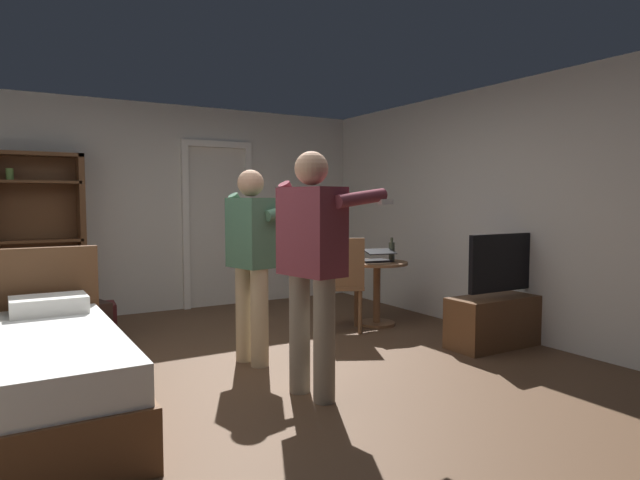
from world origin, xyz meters
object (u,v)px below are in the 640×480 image
bed (5,379)px  bookshelf (35,233)px  side_table (377,282)px  laptop (377,257)px  tv_flatscreen (503,314)px  person_striped_shirt (252,254)px  suitcase_small (73,325)px  suitcase_dark (83,320)px  person_blue_shirt (312,255)px  bottle_on_table (392,251)px  wooden_chair (343,280)px

bed → bookshelf: size_ratio=1.04×
side_table → laptop: bearing=-131.8°
bookshelf → tv_flatscreen: bearing=-39.5°
person_striped_shirt → suitcase_small: bearing=132.4°
side_table → suitcase_small: bearing=166.2°
bed → suitcase_dark: bearing=72.6°
laptop → person_blue_shirt: (-1.68, -1.52, 0.24)m
person_striped_shirt → suitcase_dark: person_striped_shirt is taller
laptop → person_striped_shirt: size_ratio=0.24×
bookshelf → tv_flatscreen: 4.92m
tv_flatscreen → person_blue_shirt: bearing=-173.2°
bed → laptop: 3.72m
person_blue_shirt → suitcase_dark: 3.08m
side_table → person_blue_shirt: (-1.72, -1.57, 0.52)m
laptop → bottle_on_table: (0.18, -0.04, 0.06)m
tv_flatscreen → bed: bearing=177.3°
bookshelf → person_striped_shirt: bearing=-58.7°
bookshelf → bed: bearing=-96.7°
bed → bottle_on_table: bearing=15.4°
bottle_on_table → suitcase_dark: bottle_on_table is taller
person_blue_shirt → suitcase_dark: (-1.14, 2.74, -0.84)m
side_table → person_striped_shirt: 1.92m
wooden_chair → suitcase_small: (-2.49, 0.83, -0.35)m
tv_flatscreen → suitcase_dark: 4.19m
bookshelf → bottle_on_table: bearing=-29.2°
side_table → suitcase_small: size_ratio=1.15×
bed → tv_flatscreen: 4.11m
bottle_on_table → suitcase_dark: size_ratio=0.42×
suitcase_dark → bottle_on_table: bearing=-17.6°
wooden_chair → suitcase_dark: size_ratio=1.56×
side_table → person_striped_shirt: size_ratio=0.43×
bed → person_blue_shirt: person_blue_shirt is taller
bottle_on_table → bed: bearing=-164.6°
tv_flatscreen → wooden_chair: 1.61m
person_blue_shirt → suitcase_small: (-1.28, 2.30, -0.80)m
bookshelf → person_striped_shirt: (1.47, -2.42, -0.10)m
side_table → person_striped_shirt: (-1.75, -0.62, 0.45)m
person_blue_shirt → tv_flatscreen: bearing=6.8°
bottle_on_table → wooden_chair: size_ratio=0.27×
bottle_on_table → person_striped_shirt: (-1.89, -0.54, 0.11)m
laptop → bottle_on_table: size_ratio=1.44×
person_blue_shirt → person_striped_shirt: (-0.04, 0.94, -0.07)m
side_table → bottle_on_table: 0.37m
bed → suitcase_dark: size_ratio=3.07×
bookshelf → side_table: bearing=-29.1°
wooden_chair → person_blue_shirt: size_ratio=0.58×
bed → bottle_on_table: size_ratio=7.33×
bed → side_table: bed is taller
suitcase_dark → suitcase_small: suitcase_small is taller
person_striped_shirt → bed: bearing=-165.2°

